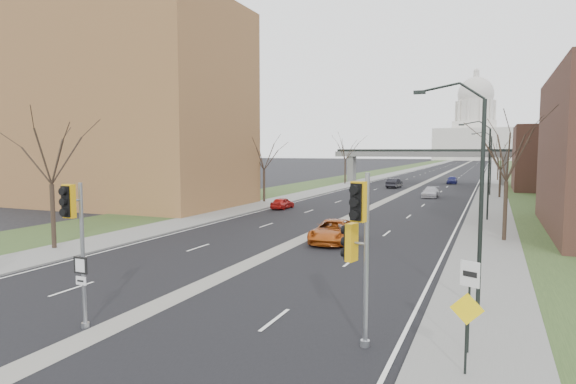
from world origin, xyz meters
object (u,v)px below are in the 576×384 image
Objects in this scene: speed_limit_sign at (469,290)px; car_right_near at (333,231)px; car_left_far at (394,183)px; car_right_mid at (431,192)px; warning_sign at (467,321)px; car_left_near at (282,203)px; signal_pole_median at (75,229)px; signal_pole_right at (358,234)px; car_right_far at (452,180)px.

car_right_near is (-9.31, 15.74, -1.29)m from speed_limit_sign.
car_left_far is at bearing 127.14° from speed_limit_sign.
car_right_near is at bearing -92.24° from car_right_mid.
warning_sign is 0.48× the size of car_right_mid.
signal_pole_median is at bearing 103.30° from car_left_near.
signal_pole_right is 1.28× the size of car_right_far.
car_left_near is (-16.76, 32.14, -3.00)m from signal_pole_right.
car_left_near is at bearing 120.61° from warning_sign.
car_right_far is (8.03, 14.36, -0.05)m from car_left_far.
speed_limit_sign is at bearing 26.40° from signal_pole_right.
car_right_far is at bearing -104.78° from car_left_near.
signal_pole_median reaches higher than car_right_far.
car_right_far is at bearing 107.15° from signal_pole_right.
speed_limit_sign is 51.20m from car_right_mid.
car_left_far is at bearing 119.10° from car_right_mid.
car_right_near is (5.26, -49.35, -0.03)m from car_left_far.
car_right_mid is at bearing -123.12° from car_left_near.
car_right_mid is (-7.04, 52.21, -0.91)m from warning_sign.
car_right_mid reaches higher than car_left_near.
car_left_near is at bearing 84.88° from car_left_far.
car_right_near is (-6.03, 16.41, -2.86)m from signal_pole_right.
signal_pole_right is 36.37m from car_left_near.
signal_pole_median reaches higher than car_left_far.
signal_pole_right is 2.43× the size of warning_sign.
signal_pole_right is at bearing -73.74° from car_right_near.
signal_pole_median is 54.13m from car_right_mid.
car_right_far is (2.77, 63.71, -0.02)m from car_right_near.
car_right_near is at bearing 80.92° from signal_pole_median.
warning_sign reaches higher than car_right_far.
car_right_near is 1.16× the size of car_right_mid.
signal_pole_right is at bearing 103.85° from car_left_far.
speed_limit_sign is at bearing 123.40° from car_left_near.
car_right_far is at bearing 83.58° from car_right_near.
car_right_mid is 1.09× the size of car_right_far.
car_right_near is 1.27× the size of car_right_far.
car_right_far is (5.90, 82.53, -2.83)m from signal_pole_median.
speed_limit_sign is 1.24× the size of warning_sign.
warning_sign is 0.53× the size of car_right_far.
car_left_near is at bearing -105.88° from car_right_far.
car_left_far is 16.45m from car_right_far.
car_right_near is (-9.31, 17.25, -0.83)m from warning_sign.
car_right_near is (3.14, 18.82, -2.80)m from signal_pole_median.
car_right_far is at bearing 86.29° from signal_pole_median.
signal_pole_median is 1.19× the size of car_right_far.
signal_pole_right is 1.01× the size of car_right_near.
car_right_mid is at bearing -91.17° from car_right_far.
car_left_far is 49.63m from car_right_near.
car_right_far is (13.49, 47.98, 0.11)m from car_left_near.
signal_pole_right reaches higher than car_left_near.
car_left_far is (-2.12, 68.17, -2.77)m from signal_pole_median.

